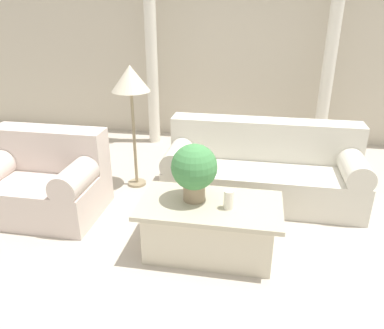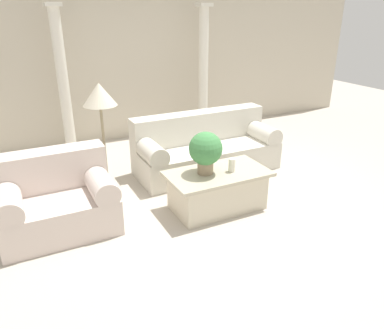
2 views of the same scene
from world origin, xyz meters
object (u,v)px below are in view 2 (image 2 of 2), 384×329
at_px(sofa_long, 205,148).
at_px(coffee_table, 217,190).
at_px(loveseat, 56,199).
at_px(potted_plant, 206,150).
at_px(floor_lamp, 100,98).

xyz_separation_m(sofa_long, coffee_table, (-0.44, -1.13, -0.10)).
height_order(loveseat, potted_plant, potted_plant).
xyz_separation_m(coffee_table, potted_plant, (-0.15, 0.04, 0.53)).
height_order(loveseat, coffee_table, loveseat).
height_order(sofa_long, loveseat, same).
bearing_deg(loveseat, floor_lamp, 45.24).
bearing_deg(potted_plant, sofa_long, 61.51).
distance_m(coffee_table, potted_plant, 0.55).
bearing_deg(potted_plant, floor_lamp, 129.00).
distance_m(sofa_long, floor_lamp, 1.75).
height_order(loveseat, floor_lamp, floor_lamp).
xyz_separation_m(sofa_long, potted_plant, (-0.59, -1.08, 0.43)).
distance_m(loveseat, floor_lamp, 1.39).
distance_m(loveseat, potted_plant, 1.75).
height_order(sofa_long, potted_plant, potted_plant).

